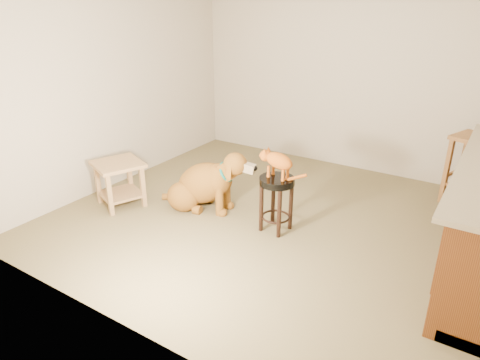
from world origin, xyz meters
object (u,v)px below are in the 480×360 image
Objects in this scene: padded_stool at (277,193)px; side_table at (119,177)px; tabby_kitten at (277,161)px; golden_retriever at (204,185)px; wood_stool at (470,169)px.

padded_stool is 0.89× the size of side_table.
side_table is 1.86m from tabby_kitten.
golden_retriever is 1.02m from tabby_kitten.
wood_stool is (1.55, 1.72, 0.01)m from padded_stool.
wood_stool is at bearing 24.29° from golden_retriever.
wood_stool is 0.68× the size of golden_retriever.
tabby_kitten reaches higher than padded_stool.
padded_stool is at bearing -132.14° from wood_stool.
padded_stool is 0.49× the size of golden_retriever.
padded_stool is at bearing -10.99° from golden_retriever.
padded_stool is 2.31m from wood_stool.
golden_retriever is at bearing 179.34° from padded_stool.
wood_stool is at bearing 32.97° from side_table.
side_table is (-3.32, -2.15, -0.08)m from wood_stool.
golden_retriever is (-2.47, -1.71, -0.14)m from wood_stool.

